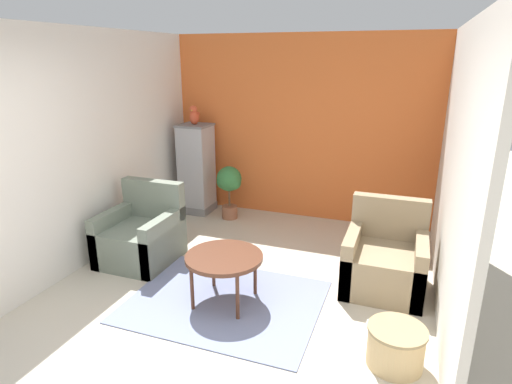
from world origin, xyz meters
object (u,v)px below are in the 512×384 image
Objects in this scene: armchair_right at (385,261)px; birdcage at (197,169)px; armchair_left at (141,237)px; coffee_table at (224,260)px; potted_plant at (229,184)px; parrot at (194,116)px; wicker_basket at (396,345)px.

armchair_right is 0.66× the size of birdcage.
armchair_left and armchair_right have the same top height.
coffee_table is 2.29m from potted_plant.
parrot is (-0.16, 1.73, 1.19)m from armchair_left.
birdcage reaches higher than coffee_table.
armchair_left is 3.18× the size of parrot.
birdcage reaches higher than wicker_basket.
parrot is at bearing 168.54° from potted_plant.
armchair_left is at bearing -173.12° from armchair_right.
armchair_right is at bearing 98.51° from wicker_basket.
birdcage reaches higher than armchair_right.
armchair_left is at bearing -84.64° from birdcage.
potted_plant reaches higher than coffee_table.
parrot is 4.23m from wicker_basket.
wicker_basket is (2.91, -0.88, -0.11)m from armchair_left.
wicker_basket is (3.07, -2.60, -1.30)m from parrot.
armchair_right is 3.23m from birdcage.
parrot is (-1.46, 2.24, 1.02)m from coffee_table.
potted_plant is (-0.87, 2.12, 0.07)m from coffee_table.
birdcage is at bearing 95.36° from armchair_left.
coffee_table is 1.68m from wicker_basket.
birdcage is 4.78× the size of parrot.
parrot is 0.36× the size of potted_plant.
parrot is at bearing 90.00° from birdcage.
birdcage is at bearing -90.00° from parrot.
potted_plant is at bearing -11.46° from parrot.
birdcage is (-0.16, 1.72, 0.38)m from armchair_left.
armchair_left reaches higher than potted_plant.
wicker_basket is (1.61, -0.36, -0.28)m from coffee_table.
potted_plant is (0.58, -0.12, -0.95)m from parrot.
armchair_left is 1.98× the size of wicker_basket.
potted_plant is (0.42, 1.61, 0.24)m from armchair_left.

